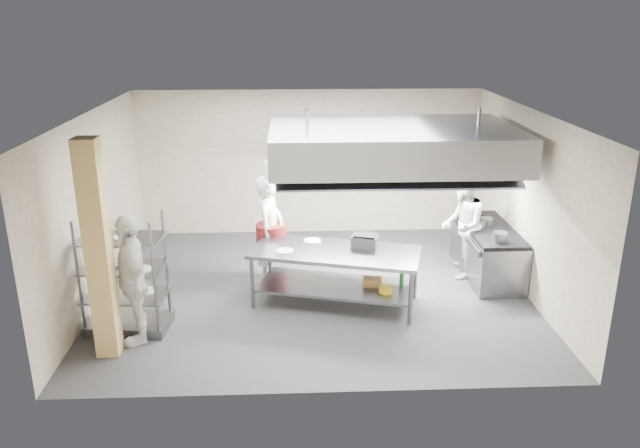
{
  "coord_description": "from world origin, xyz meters",
  "views": [
    {
      "loc": [
        -0.35,
        -9.62,
        4.47
      ],
      "look_at": [
        0.1,
        0.2,
        1.11
      ],
      "focal_mm": 35.0,
      "sensor_mm": 36.0,
      "label": 1
    }
  ],
  "objects_px": {
    "chef_plating": "(132,279)",
    "griddle": "(365,241)",
    "island": "(335,277)",
    "pass_rack": "(124,274)",
    "cooking_range": "(487,253)",
    "chef_line": "(462,225)",
    "stockpot": "(486,222)",
    "chef_head": "(270,230)"
  },
  "relations": [
    {
      "from": "island",
      "to": "stockpot",
      "type": "distance_m",
      "value": 2.97
    },
    {
      "from": "pass_rack",
      "to": "island",
      "type": "bearing_deg",
      "value": 18.41
    },
    {
      "from": "chef_head",
      "to": "stockpot",
      "type": "height_order",
      "value": "chef_head"
    },
    {
      "from": "chef_line",
      "to": "stockpot",
      "type": "distance_m",
      "value": 0.44
    },
    {
      "from": "pass_rack",
      "to": "cooking_range",
      "type": "xyz_separation_m",
      "value": [
        5.88,
        1.71,
        -0.46
      ]
    },
    {
      "from": "cooking_range",
      "to": "chef_line",
      "type": "distance_m",
      "value": 0.71
    },
    {
      "from": "chef_plating",
      "to": "griddle",
      "type": "height_order",
      "value": "chef_plating"
    },
    {
      "from": "chef_line",
      "to": "chef_plating",
      "type": "relative_size",
      "value": 0.99
    },
    {
      "from": "griddle",
      "to": "chef_head",
      "type": "bearing_deg",
      "value": 168.93
    },
    {
      "from": "cooking_range",
      "to": "pass_rack",
      "type": "bearing_deg",
      "value": -163.75
    },
    {
      "from": "chef_head",
      "to": "chef_plating",
      "type": "relative_size",
      "value": 0.99
    },
    {
      "from": "chef_head",
      "to": "stockpot",
      "type": "bearing_deg",
      "value": -70.58
    },
    {
      "from": "island",
      "to": "chef_plating",
      "type": "distance_m",
      "value": 3.13
    },
    {
      "from": "chef_head",
      "to": "griddle",
      "type": "xyz_separation_m",
      "value": [
        1.54,
        -0.85,
        0.07
      ]
    },
    {
      "from": "cooking_range",
      "to": "chef_plating",
      "type": "relative_size",
      "value": 1.06
    },
    {
      "from": "cooking_range",
      "to": "griddle",
      "type": "relative_size",
      "value": 5.02
    },
    {
      "from": "island",
      "to": "pass_rack",
      "type": "relative_size",
      "value": 1.49
    },
    {
      "from": "island",
      "to": "stockpot",
      "type": "relative_size",
      "value": 11.86
    },
    {
      "from": "pass_rack",
      "to": "chef_plating",
      "type": "bearing_deg",
      "value": -53.39
    },
    {
      "from": "cooking_range",
      "to": "chef_head",
      "type": "relative_size",
      "value": 1.07
    },
    {
      "from": "pass_rack",
      "to": "chef_head",
      "type": "distance_m",
      "value": 2.65
    },
    {
      "from": "island",
      "to": "pass_rack",
      "type": "bearing_deg",
      "value": -151.56
    },
    {
      "from": "chef_line",
      "to": "stockpot",
      "type": "xyz_separation_m",
      "value": [
        0.43,
        0.05,
        0.04
      ]
    },
    {
      "from": "griddle",
      "to": "cooking_range",
      "type": "bearing_deg",
      "value": 38.87
    },
    {
      "from": "cooking_range",
      "to": "griddle",
      "type": "height_order",
      "value": "griddle"
    },
    {
      "from": "pass_rack",
      "to": "griddle",
      "type": "bearing_deg",
      "value": 18.52
    },
    {
      "from": "island",
      "to": "griddle",
      "type": "height_order",
      "value": "griddle"
    },
    {
      "from": "chef_plating",
      "to": "griddle",
      "type": "xyz_separation_m",
      "value": [
        3.39,
        1.16,
        0.07
      ]
    },
    {
      "from": "cooking_range",
      "to": "chef_head",
      "type": "bearing_deg",
      "value": -179.43
    },
    {
      "from": "cooking_range",
      "to": "chef_plating",
      "type": "distance_m",
      "value": 6.06
    },
    {
      "from": "cooking_range",
      "to": "chef_plating",
      "type": "bearing_deg",
      "value": -160.2
    },
    {
      "from": "island",
      "to": "griddle",
      "type": "xyz_separation_m",
      "value": [
        0.48,
        0.12,
        0.55
      ]
    },
    {
      "from": "cooking_range",
      "to": "chef_head",
      "type": "distance_m",
      "value": 3.86
    },
    {
      "from": "chef_line",
      "to": "griddle",
      "type": "xyz_separation_m",
      "value": [
        -1.81,
        -0.91,
        0.07
      ]
    },
    {
      "from": "cooking_range",
      "to": "griddle",
      "type": "bearing_deg",
      "value": -158.9
    },
    {
      "from": "island",
      "to": "cooking_range",
      "type": "xyz_separation_m",
      "value": [
        2.77,
        1.0,
        -0.04
      ]
    },
    {
      "from": "island",
      "to": "stockpot",
      "type": "height_order",
      "value": "stockpot"
    },
    {
      "from": "island",
      "to": "chef_plating",
      "type": "xyz_separation_m",
      "value": [
        -2.91,
        -1.05,
        0.49
      ]
    },
    {
      "from": "chef_head",
      "to": "griddle",
      "type": "relative_size",
      "value": 4.7
    },
    {
      "from": "island",
      "to": "chef_head",
      "type": "xyz_separation_m",
      "value": [
        -1.06,
        0.96,
        0.48
      ]
    },
    {
      "from": "island",
      "to": "chef_head",
      "type": "height_order",
      "value": "chef_head"
    },
    {
      "from": "island",
      "to": "pass_rack",
      "type": "distance_m",
      "value": 3.22
    }
  ]
}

